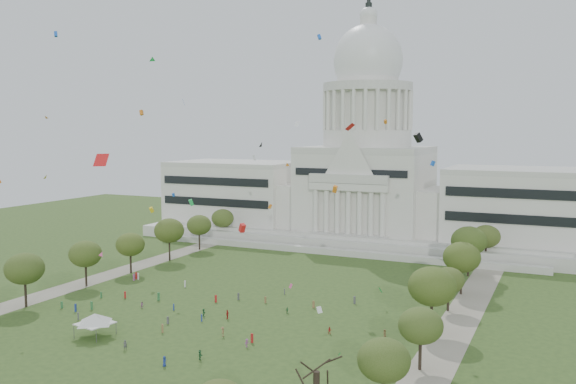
% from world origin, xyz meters
% --- Properties ---
extents(ground, '(400.00, 400.00, 0.00)m').
position_xyz_m(ground, '(0.00, 0.00, 0.00)').
color(ground, '#314A1E').
rests_on(ground, ground).
extents(capitol, '(160.00, 64.50, 91.30)m').
position_xyz_m(capitol, '(0.00, 113.59, 22.30)').
color(capitol, beige).
rests_on(capitol, ground).
extents(path_left, '(8.00, 160.00, 0.04)m').
position_xyz_m(path_left, '(-48.00, 30.00, 0.02)').
color(path_left, gray).
rests_on(path_left, ground).
extents(path_right, '(8.00, 160.00, 0.04)m').
position_xyz_m(path_right, '(48.00, 30.00, 0.02)').
color(path_right, gray).
rests_on(path_right, ground).
extents(row_tree_r_0, '(7.67, 7.67, 10.91)m').
position_xyz_m(row_tree_r_0, '(44.94, -19.59, 7.75)').
color(row_tree_r_0, black).
rests_on(row_tree_r_0, ground).
extents(row_tree_l_1, '(8.86, 8.86, 12.59)m').
position_xyz_m(row_tree_l_1, '(-44.07, -2.96, 8.95)').
color(row_tree_l_1, black).
rests_on(row_tree_l_1, ground).
extents(row_tree_r_1, '(7.58, 7.58, 10.78)m').
position_xyz_m(row_tree_r_1, '(46.22, -1.75, 7.66)').
color(row_tree_r_1, black).
rests_on(row_tree_r_1, ground).
extents(row_tree_l_2, '(8.42, 8.42, 11.97)m').
position_xyz_m(row_tree_l_2, '(-45.04, 17.30, 8.51)').
color(row_tree_l_2, black).
rests_on(row_tree_l_2, ground).
extents(row_tree_r_2, '(9.55, 9.55, 13.58)m').
position_xyz_m(row_tree_r_2, '(44.17, 17.44, 9.66)').
color(row_tree_r_2, black).
rests_on(row_tree_r_2, ground).
extents(row_tree_l_3, '(8.12, 8.12, 11.55)m').
position_xyz_m(row_tree_l_3, '(-44.09, 33.92, 8.21)').
color(row_tree_l_3, black).
rests_on(row_tree_l_3, ground).
extents(row_tree_r_3, '(7.01, 7.01, 9.98)m').
position_xyz_m(row_tree_r_3, '(44.40, 34.48, 7.08)').
color(row_tree_r_3, black).
rests_on(row_tree_r_3, ground).
extents(row_tree_l_4, '(9.29, 9.29, 13.21)m').
position_xyz_m(row_tree_l_4, '(-44.08, 52.42, 9.39)').
color(row_tree_l_4, black).
rests_on(row_tree_l_4, ground).
extents(row_tree_r_4, '(9.19, 9.19, 13.06)m').
position_xyz_m(row_tree_r_4, '(44.76, 50.04, 9.29)').
color(row_tree_r_4, black).
rests_on(row_tree_r_4, ground).
extents(row_tree_l_5, '(8.33, 8.33, 11.85)m').
position_xyz_m(row_tree_l_5, '(-45.22, 71.01, 8.42)').
color(row_tree_l_5, black).
rests_on(row_tree_l_5, ground).
extents(row_tree_r_5, '(9.82, 9.82, 13.96)m').
position_xyz_m(row_tree_r_5, '(43.49, 70.19, 9.93)').
color(row_tree_r_5, black).
rests_on(row_tree_r_5, ground).
extents(row_tree_l_6, '(8.19, 8.19, 11.64)m').
position_xyz_m(row_tree_l_6, '(-46.87, 89.14, 8.27)').
color(row_tree_l_6, black).
rests_on(row_tree_l_6, ground).
extents(row_tree_r_6, '(8.42, 8.42, 11.97)m').
position_xyz_m(row_tree_r_6, '(45.96, 88.13, 8.51)').
color(row_tree_r_6, black).
rests_on(row_tree_r_6, ground).
extents(big_bare_tree, '(6.00, 5.00, 12.80)m').
position_xyz_m(big_bare_tree, '(38.00, -28.00, 8.67)').
color(big_bare_tree, black).
rests_on(big_bare_tree, ground).
extents(event_tent, '(9.74, 9.74, 4.69)m').
position_xyz_m(event_tent, '(-15.52, -11.79, 3.64)').
color(event_tent, '#4C4C4C').
rests_on(event_tent, ground).
extents(person_0, '(0.92, 0.86, 1.58)m').
position_xyz_m(person_0, '(36.34, 11.64, 0.79)').
color(person_0, olive).
rests_on(person_0, ground).
extents(person_2, '(0.85, 0.73, 1.50)m').
position_xyz_m(person_2, '(25.91, 8.77, 0.75)').
color(person_2, '#B21E1E').
rests_on(person_2, ground).
extents(person_3, '(0.98, 1.37, 1.91)m').
position_xyz_m(person_3, '(7.25, -1.30, 0.96)').
color(person_3, olive).
rests_on(person_3, ground).
extents(person_4, '(0.75, 1.23, 1.99)m').
position_xyz_m(person_4, '(2.44, 8.70, 1.00)').
color(person_4, '#B21E1E').
rests_on(person_4, ground).
extents(person_5, '(1.63, 1.53, 1.74)m').
position_xyz_m(person_5, '(-3.18, 8.11, 0.87)').
color(person_5, '#33723F').
rests_on(person_5, ground).
extents(person_6, '(0.67, 0.94, 1.79)m').
position_xyz_m(person_6, '(6.06, -18.68, 0.90)').
color(person_6, navy).
rests_on(person_6, ground).
extents(person_7, '(0.84, 0.84, 1.88)m').
position_xyz_m(person_7, '(-5.29, -15.24, 0.94)').
color(person_7, '#4C4C51').
rests_on(person_7, ground).
extents(person_8, '(0.75, 0.53, 1.43)m').
position_xyz_m(person_8, '(-19.49, 7.67, 0.71)').
color(person_8, '#994C8C').
rests_on(person_8, ground).
extents(person_9, '(0.83, 1.15, 1.61)m').
position_xyz_m(person_9, '(14.47, -4.57, 0.80)').
color(person_9, '#994C8C').
rests_on(person_9, ground).
extents(person_10, '(0.71, 0.92, 1.38)m').
position_xyz_m(person_10, '(12.41, 17.74, 0.69)').
color(person_10, '#33723F').
rests_on(person_10, ground).
extents(person_11, '(1.63, 1.50, 1.72)m').
position_xyz_m(person_11, '(9.89, -13.47, 0.86)').
color(person_11, '#33723F').
rests_on(person_11, ground).
extents(distant_crowd, '(62.01, 37.37, 1.94)m').
position_xyz_m(distant_crowd, '(-15.25, 14.50, 0.86)').
color(distant_crowd, '#33723F').
rests_on(distant_crowd, ground).
extents(kite_swarm, '(86.01, 101.65, 55.96)m').
position_xyz_m(kite_swarm, '(2.03, 6.16, 29.02)').
color(kite_swarm, orange).
rests_on(kite_swarm, ground).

